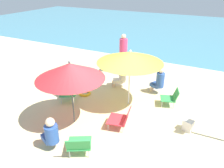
{
  "coord_description": "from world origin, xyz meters",
  "views": [
    {
      "loc": [
        2.31,
        -4.75,
        3.74
      ],
      "look_at": [
        -0.55,
        0.82,
        0.7
      ],
      "focal_mm": 35.23,
      "sensor_mm": 36.0,
      "label": 1
    }
  ],
  "objects_px": {
    "beach_chair_a": "(171,97)",
    "person_a": "(159,80)",
    "beach_chair_b": "(121,118)",
    "beach_chair_c": "(79,144)",
    "umbrella_red": "(70,71)",
    "person_c": "(51,133)",
    "person_d": "(123,54)",
    "beach_bag": "(188,125)",
    "beach_chair_d": "(68,90)",
    "swim_ring": "(85,93)",
    "person_b": "(122,75)",
    "umbrella_yellow": "(130,57)"
  },
  "relations": [
    {
      "from": "beach_chair_a",
      "to": "person_a",
      "type": "relative_size",
      "value": 0.65
    },
    {
      "from": "beach_chair_a",
      "to": "beach_chair_b",
      "type": "bearing_deg",
      "value": 43.47
    },
    {
      "from": "beach_chair_a",
      "to": "beach_chair_c",
      "type": "relative_size",
      "value": 0.84
    },
    {
      "from": "beach_chair_a",
      "to": "umbrella_red",
      "type": "bearing_deg",
      "value": 24.74
    },
    {
      "from": "beach_chair_b",
      "to": "beach_chair_a",
      "type": "bearing_deg",
      "value": -129.47
    },
    {
      "from": "umbrella_red",
      "to": "beach_chair_b",
      "type": "distance_m",
      "value": 1.86
    },
    {
      "from": "person_a",
      "to": "person_c",
      "type": "distance_m",
      "value": 4.17
    },
    {
      "from": "person_d",
      "to": "beach_chair_a",
      "type": "bearing_deg",
      "value": 158.03
    },
    {
      "from": "umbrella_red",
      "to": "beach_bag",
      "type": "xyz_separation_m",
      "value": [
        2.97,
        1.07,
        -1.42
      ]
    },
    {
      "from": "beach_chair_b",
      "to": "beach_chair_d",
      "type": "height_order",
      "value": "beach_chair_d"
    },
    {
      "from": "beach_chair_b",
      "to": "beach_bag",
      "type": "relative_size",
      "value": 2.27
    },
    {
      "from": "person_c",
      "to": "swim_ring",
      "type": "relative_size",
      "value": 1.98
    },
    {
      "from": "person_b",
      "to": "person_c",
      "type": "bearing_deg",
      "value": 63.28
    },
    {
      "from": "umbrella_yellow",
      "to": "beach_chair_b",
      "type": "xyz_separation_m",
      "value": [
        0.33,
        -1.27,
        -1.3
      ]
    },
    {
      "from": "person_d",
      "to": "swim_ring",
      "type": "height_order",
      "value": "person_d"
    },
    {
      "from": "beach_chair_d",
      "to": "person_d",
      "type": "relative_size",
      "value": 0.43
    },
    {
      "from": "umbrella_yellow",
      "to": "beach_chair_a",
      "type": "relative_size",
      "value": 3.11
    },
    {
      "from": "beach_chair_a",
      "to": "person_b",
      "type": "bearing_deg",
      "value": -33.12
    },
    {
      "from": "beach_chair_a",
      "to": "beach_chair_c",
      "type": "xyz_separation_m",
      "value": [
        -1.34,
        -3.18,
        0.01
      ]
    },
    {
      "from": "person_b",
      "to": "swim_ring",
      "type": "relative_size",
      "value": 2.13
    },
    {
      "from": "beach_chair_b",
      "to": "swim_ring",
      "type": "xyz_separation_m",
      "value": [
        -1.97,
        1.15,
        -0.26
      ]
    },
    {
      "from": "swim_ring",
      "to": "beach_bag",
      "type": "xyz_separation_m",
      "value": [
        3.62,
        -0.44,
        0.11
      ]
    },
    {
      "from": "beach_chair_b",
      "to": "umbrella_red",
      "type": "bearing_deg",
      "value": 3.6
    },
    {
      "from": "umbrella_yellow",
      "to": "person_b",
      "type": "distance_m",
      "value": 1.67
    },
    {
      "from": "beach_chair_d",
      "to": "beach_bag",
      "type": "distance_m",
      "value": 3.9
    },
    {
      "from": "umbrella_yellow",
      "to": "beach_chair_a",
      "type": "xyz_separation_m",
      "value": [
        1.25,
        0.5,
        -1.29
      ]
    },
    {
      "from": "umbrella_yellow",
      "to": "person_d",
      "type": "bearing_deg",
      "value": 118.88
    },
    {
      "from": "beach_chair_a",
      "to": "beach_chair_d",
      "type": "height_order",
      "value": "beach_chair_d"
    },
    {
      "from": "beach_chair_a",
      "to": "beach_chair_b",
      "type": "xyz_separation_m",
      "value": [
        -0.92,
        -1.78,
        -0.0
      ]
    },
    {
      "from": "person_c",
      "to": "person_b",
      "type": "bearing_deg",
      "value": -67.66
    },
    {
      "from": "umbrella_yellow",
      "to": "beach_chair_c",
      "type": "distance_m",
      "value": 2.97
    },
    {
      "from": "person_a",
      "to": "person_d",
      "type": "bearing_deg",
      "value": -3.4
    },
    {
      "from": "beach_chair_b",
      "to": "person_a",
      "type": "xyz_separation_m",
      "value": [
        0.32,
        2.41,
        0.2
      ]
    },
    {
      "from": "umbrella_red",
      "to": "beach_bag",
      "type": "bearing_deg",
      "value": 19.92
    },
    {
      "from": "beach_chair_c",
      "to": "person_b",
      "type": "relative_size",
      "value": 0.81
    },
    {
      "from": "person_a",
      "to": "person_b",
      "type": "relative_size",
      "value": 1.04
    },
    {
      "from": "beach_chair_a",
      "to": "person_b",
      "type": "distance_m",
      "value": 2.05
    },
    {
      "from": "beach_bag",
      "to": "beach_chair_a",
      "type": "bearing_deg",
      "value": 124.32
    },
    {
      "from": "person_b",
      "to": "beach_chair_b",
      "type": "bearing_deg",
      "value": 89.46
    },
    {
      "from": "beach_chair_b",
      "to": "beach_bag",
      "type": "bearing_deg",
      "value": -168.81
    },
    {
      "from": "person_b",
      "to": "beach_bag",
      "type": "distance_m",
      "value": 3.14
    },
    {
      "from": "beach_chair_b",
      "to": "beach_chair_c",
      "type": "height_order",
      "value": "beach_chair_c"
    },
    {
      "from": "beach_chair_d",
      "to": "person_b",
      "type": "bearing_deg",
      "value": 114.42
    },
    {
      "from": "beach_chair_b",
      "to": "umbrella_yellow",
      "type": "bearing_deg",
      "value": -87.51
    },
    {
      "from": "beach_chair_b",
      "to": "person_b",
      "type": "height_order",
      "value": "person_b"
    },
    {
      "from": "beach_chair_a",
      "to": "beach_bag",
      "type": "height_order",
      "value": "beach_chair_a"
    },
    {
      "from": "umbrella_red",
      "to": "umbrella_yellow",
      "type": "bearing_deg",
      "value": 59.07
    },
    {
      "from": "person_c",
      "to": "beach_chair_d",
      "type": "bearing_deg",
      "value": -38.64
    },
    {
      "from": "person_d",
      "to": "person_a",
      "type": "bearing_deg",
      "value": 162.86
    },
    {
      "from": "beach_chair_b",
      "to": "beach_bag",
      "type": "xyz_separation_m",
      "value": [
        1.65,
        0.71,
        -0.15
      ]
    }
  ]
}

